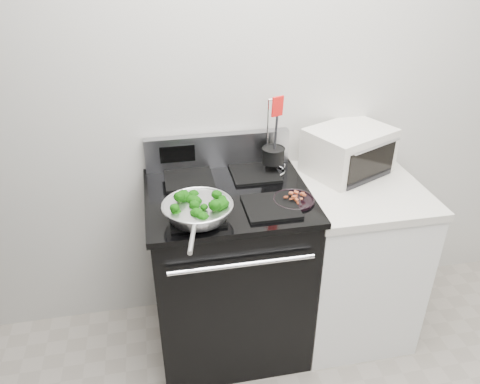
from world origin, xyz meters
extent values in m
cube|color=beige|center=(0.00, 1.75, 1.35)|extent=(4.00, 0.02, 2.70)
cube|color=black|center=(-0.30, 1.41, 0.46)|extent=(0.76, 0.66, 0.92)
cube|color=black|center=(-0.30, 1.41, 0.94)|extent=(0.79, 0.69, 0.03)
cube|color=#99999E|center=(-0.30, 1.72, 1.04)|extent=(0.76, 0.05, 0.18)
cube|color=black|center=(-0.47, 1.24, 0.96)|extent=(0.24, 0.24, 0.01)
cube|color=black|center=(-0.13, 1.24, 0.96)|extent=(0.24, 0.24, 0.01)
cube|color=black|center=(-0.47, 1.58, 0.96)|extent=(0.24, 0.24, 0.01)
cube|color=black|center=(-0.13, 1.58, 0.96)|extent=(0.24, 0.24, 0.01)
cube|color=white|center=(0.39, 1.41, 0.44)|extent=(0.60, 0.66, 0.88)
cube|color=beige|center=(0.39, 1.41, 0.90)|extent=(0.62, 0.68, 0.04)
torus|color=silver|center=(-0.47, 1.21, 1.02)|extent=(0.31, 0.31, 0.01)
cylinder|color=silver|center=(-0.51, 0.97, 1.02)|extent=(0.06, 0.19, 0.02)
cylinder|color=black|center=(-0.01, 1.28, 0.95)|extent=(0.19, 0.19, 0.01)
cylinder|color=black|center=(-0.03, 1.59, 1.04)|extent=(0.11, 0.11, 0.08)
cylinder|color=black|center=(-0.03, 1.59, 1.14)|extent=(0.02, 0.02, 0.24)
cube|color=red|center=(-0.03, 1.59, 1.31)|extent=(0.06, 0.03, 0.10)
cube|color=silver|center=(0.38, 1.58, 1.04)|extent=(0.51, 0.46, 0.24)
cube|color=black|center=(0.38, 1.42, 1.03)|extent=(0.31, 0.15, 0.17)
camera|label=1|loc=(-0.62, -0.51, 2.06)|focal=35.00mm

